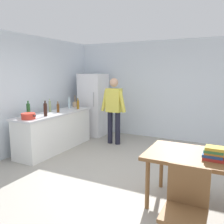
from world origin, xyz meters
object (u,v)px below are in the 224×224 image
object	(u,v)px
person	(114,107)
bottle_vinegar_tall	(50,106)
bottle_wine_dark	(45,110)
refrigerator	(93,105)
bottle_beer_brown	(58,108)
bottle_wine_green	(28,110)
bottle_water_clear	(69,103)
bottle_oil_amber	(78,104)
book_stack	(214,154)
chair	(186,205)
utensil_jar	(75,104)
dining_table	(199,160)
cooking_pot	(28,116)

from	to	relation	value
person	bottle_vinegar_tall	distance (m)	1.58
person	bottle_wine_dark	bearing A→B (deg)	-121.00
refrigerator	bottle_beer_brown	size ratio (longest dim) A/B	6.92
bottle_wine_green	bottle_water_clear	size ratio (longest dim) A/B	1.13
bottle_oil_amber	refrigerator	bearing A→B (deg)	94.20
bottle_oil_amber	book_stack	world-z (taller)	bottle_oil_amber
chair	utensil_jar	world-z (taller)	utensil_jar
refrigerator	utensil_jar	distance (m)	0.67
person	dining_table	size ratio (longest dim) A/B	1.21
bottle_wine_green	bottle_wine_dark	distance (m)	0.36
chair	bottle_wine_dark	distance (m)	3.67
person	book_stack	size ratio (longest dim) A/B	5.88
dining_table	bottle_water_clear	size ratio (longest dim) A/B	4.67
utensil_jar	bottle_beer_brown	size ratio (longest dim) A/B	1.23
chair	bottle_wine_green	bearing A→B (deg)	155.09
bottle_wine_dark	bottle_oil_amber	distance (m)	1.19
utensil_jar	bottle_oil_amber	bearing A→B (deg)	-40.25
bottle_oil_amber	book_stack	xyz separation A→B (m)	(3.42, -1.96, -0.18)
cooking_pot	bottle_beer_brown	bearing A→B (deg)	89.84
person	utensil_jar	distance (m)	1.16
dining_table	bottle_beer_brown	bearing A→B (deg)	160.76
bottle_water_clear	refrigerator	bearing A→B (deg)	75.60
person	bottle_wine_green	size ratio (longest dim) A/B	5.00
bottle_water_clear	bottle_wine_dark	size ratio (longest dim) A/B	0.88
chair	bottle_beer_brown	xyz separation A→B (m)	(-3.35, 2.14, 0.47)
bottle_beer_brown	bottle_water_clear	size ratio (longest dim) A/B	0.87
chair	cooking_pot	world-z (taller)	cooking_pot
dining_table	utensil_jar	bearing A→B (deg)	149.53
book_stack	bottle_water_clear	bearing A→B (deg)	152.06
refrigerator	bottle_wine_green	size ratio (longest dim) A/B	5.29
person	bottle_oil_amber	distance (m)	0.94
refrigerator	cooking_pot	bearing A→B (deg)	-91.11
person	cooking_pot	world-z (taller)	person
refrigerator	book_stack	xyz separation A→B (m)	(3.48, -2.82, -0.07)
bottle_wine_green	bottle_wine_dark	size ratio (longest dim) A/B	1.00
bottle_beer_brown	bottle_vinegar_tall	world-z (taller)	bottle_vinegar_tall
dining_table	utensil_jar	world-z (taller)	utensil_jar
person	bottle_water_clear	distance (m)	1.21
chair	bottle_oil_amber	size ratio (longest dim) A/B	3.25
book_stack	chair	bearing A→B (deg)	-102.31
book_stack	person	bearing A→B (deg)	138.15
refrigerator	bottle_wine_dark	world-z (taller)	refrigerator
refrigerator	bottle_vinegar_tall	size ratio (longest dim) A/B	5.62
bottle_vinegar_tall	bottle_wine_dark	xyz separation A→B (m)	(0.30, -0.49, 0.01)
bottle_beer_brown	bottle_water_clear	world-z (taller)	bottle_water_clear
refrigerator	person	world-z (taller)	refrigerator
bottle_oil_amber	bottle_wine_green	bearing A→B (deg)	-102.99
bottle_wine_green	bottle_water_clear	distance (m)	1.39
bottle_wine_dark	refrigerator	bearing A→B (deg)	91.25
cooking_pot	book_stack	size ratio (longest dim) A/B	1.38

